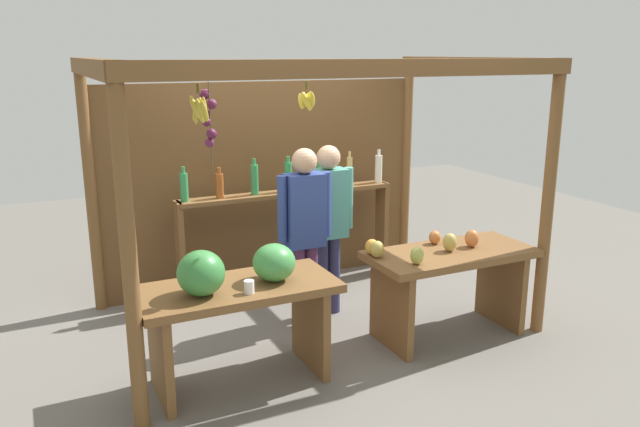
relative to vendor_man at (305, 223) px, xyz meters
The scene contains 7 objects.
ground_plane 0.94m from the vendor_man, 51.02° to the left, with size 12.00×12.00×0.00m, color slate.
market_stall 0.74m from the vendor_man, 81.49° to the left, with size 3.44×2.21×2.27m.
fruit_counter_left 1.10m from the vendor_man, 140.31° to the right, with size 1.39×0.64×1.05m.
fruit_counter_right 1.25m from the vendor_man, 33.67° to the right, with size 1.41×0.64×0.89m.
bottle_shelf_unit 0.95m from the vendor_man, 76.39° to the left, with size 2.21×0.22×1.35m.
vendor_man is the anchor object (origin of this frame).
vendor_woman 0.36m from the vendor_man, 30.37° to the left, with size 0.48×0.21×1.54m.
Camera 1 is at (-2.15, -4.73, 2.31)m, focal length 35.16 mm.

